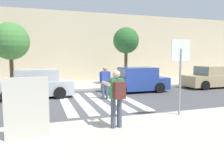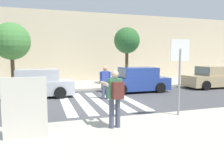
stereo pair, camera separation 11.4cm
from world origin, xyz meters
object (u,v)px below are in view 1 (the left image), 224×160
Objects in this scene: photographer_with_backpack at (117,94)px; pedestrian_crossing at (105,81)px; parked_car_tan at (212,78)px; parked_car_blue at (136,80)px; advertising_board at (27,108)px; street_tree_center at (126,41)px; street_tree_west at (10,42)px; stop_sign at (180,60)px; parked_car_silver at (36,84)px.

pedestrian_crossing is at bearing 77.50° from photographer_with_backpack.
parked_car_tan is (8.48, 1.64, -0.25)m from pedestrian_crossing.
photographer_with_backpack is at bearing -118.71° from parked_car_blue.
photographer_with_backpack is at bearing -145.39° from parked_car_tan.
photographer_with_backpack reaches higher than advertising_board.
advertising_board is at bearing -124.76° from street_tree_center.
pedestrian_crossing is 0.41× the size of street_tree_west.
photographer_with_backpack is 7.56m from parked_car_blue.
street_tree_west reaches higher than pedestrian_crossing.
street_tree_west is (-3.82, 9.00, 1.99)m from photographer_with_backpack.
photographer_with_backpack is at bearing -113.32° from street_tree_center.
advertising_board is at bearing -125.30° from pedestrian_crossing.
street_tree_center reaches higher than stop_sign.
stop_sign is 1.58× the size of pedestrian_crossing.
parked_car_blue is at bearing 180.00° from parked_car_tan.
parked_car_blue is 0.98× the size of street_tree_west.
stop_sign is 1.58× the size of photographer_with_backpack.
street_tree_west is 9.43m from advertising_board.
parked_car_silver is at bearing 180.00° from parked_car_tan.
street_tree_west is at bearing 113.03° from photographer_with_backpack.
photographer_with_backpack is 9.98m from street_tree_west.
advertising_board is (-6.10, -6.69, 0.21)m from parked_car_blue.
parked_car_tan is (11.98, -0.00, 0.00)m from parked_car_silver.
street_tree_center is at bearing 55.24° from advertising_board.
street_tree_center is at bearing 155.15° from parked_car_tan.
pedestrian_crossing is at bearing -147.02° from parked_car_blue.
photographer_with_backpack is 1.00× the size of pedestrian_crossing.
advertising_board is (-12.06, -6.69, 0.21)m from parked_car_tan.
photographer_with_backpack reaches higher than parked_car_blue.
street_tree_center reaches higher than photographer_with_backpack.
parked_car_blue is 5.96m from parked_car_tan.
photographer_with_backpack is 0.41× the size of street_tree_west.
photographer_with_backpack is 2.49m from advertising_board.
photographer_with_backpack is at bearing -102.50° from pedestrian_crossing.
street_tree_west is at bearing 140.84° from pedestrian_crossing.
parked_car_silver is at bearing 109.91° from photographer_with_backpack.
parked_car_tan is at bearing -24.85° from street_tree_center.
stop_sign is at bearing -98.85° from street_tree_center.
pedestrian_crossing is at bearing -169.08° from parked_car_tan.
photographer_with_backpack reaches higher than pedestrian_crossing.
stop_sign is 2.89m from photographer_with_backpack.
parked_car_blue is 2.56× the size of advertising_board.
parked_car_silver is at bearing -157.79° from street_tree_center.
parked_car_silver is 2.56× the size of advertising_board.
advertising_board is (-6.45, -9.29, -2.42)m from street_tree_center.
stop_sign is at bearing 14.30° from photographer_with_backpack.
pedestrian_crossing is 8.64m from parked_car_tan.
street_tree_west is (-7.45, 2.38, 2.43)m from parked_car_blue.
parked_car_silver is 0.97× the size of street_tree_center.
parked_car_blue and parked_car_tan have the same top height.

